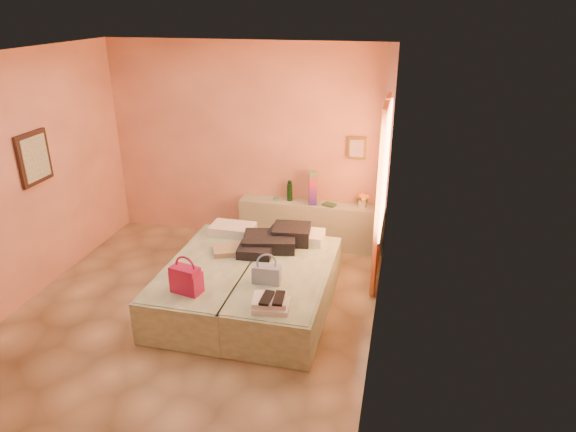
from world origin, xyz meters
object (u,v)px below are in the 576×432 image
Objects in this scene: bed_left at (212,281)px; magenta_handbag at (186,279)px; blue_handbag at (267,274)px; towel_stack at (271,303)px; water_bottle at (290,191)px; flower_vase at (362,199)px; green_book at (329,205)px; bed_right at (287,290)px; headboard_ledge at (311,224)px.

magenta_handbag reaches higher than bed_left.
magenta_handbag is 0.84m from blue_handbag.
magenta_handbag is 0.93m from towel_stack.
blue_handbag is (0.22, -2.03, -0.19)m from water_bottle.
magenta_handbag is (-1.56, -2.37, -0.13)m from flower_vase.
magenta_handbag is (-1.11, -2.32, -0.02)m from green_book.
towel_stack is at bearing -72.80° from green_book.
green_book is 1.99m from blue_handbag.
bed_right is 5.71× the size of towel_stack.
towel_stack is (0.92, -0.09, -0.10)m from magenta_handbag.
green_book is 0.56× the size of magenta_handbag.
bed_right is 6.67× the size of blue_handbag.
magenta_handbag is at bearing -156.78° from blue_handbag.
bed_left is (-0.86, -1.70, -0.08)m from headboard_ledge.
headboard_ledge is at bearing -178.70° from flower_vase.
water_bottle is at bearing 89.81° from magenta_handbag.
blue_handbag is (-0.81, -2.01, -0.18)m from flower_vase.
bed_right is at bearing -78.12° from water_bottle.
green_book reaches higher than bed_left.
bed_right is 7.09× the size of water_bottle.
green_book reaches higher than towel_stack.
blue_handbag is (0.75, 0.36, -0.05)m from magenta_handbag.
flower_vase reaches higher than green_book.
green_book is 0.46m from flower_vase.
blue_handbag reaches higher than green_book.
water_bottle is 1.16× the size of flower_vase.
headboard_ledge reaches higher than bed_right.
green_book is at bearing 76.85° from blue_handbag.
water_bottle is 0.60m from green_book.
bed_right is at bearing -75.54° from green_book.
towel_stack is at bearing -88.58° from headboard_ledge.
magenta_handbag is (-0.54, -2.40, -0.14)m from water_bottle.
headboard_ledge is at bearing -6.45° from water_bottle.
flower_vase reaches higher than bed_right.
flower_vase is (1.56, 1.72, 0.52)m from bed_left.
green_book is at bearing 83.14° from bed_right.
magenta_handbag reaches higher than headboard_ledge.
headboard_ledge is 1.70m from bed_right.
magenta_handbag is 1.04× the size of blue_handbag.
water_bottle is 2.53m from towel_stack.
bed_right is 1.73m from green_book.
headboard_ledge is 0.42m from green_book.
green_book is (0.58, -0.07, -0.13)m from water_bottle.
bed_left is 8.20× the size of flower_vase.
blue_handbag is at bearing 38.33° from magenta_handbag.
bed_left is at bearing -102.05° from green_book.
headboard_ledge is 6.84× the size of blue_handbag.
green_book is at bearing -173.30° from flower_vase.
green_book reaches higher than bed_right.
magenta_handbag is at bearing -102.61° from water_bottle.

